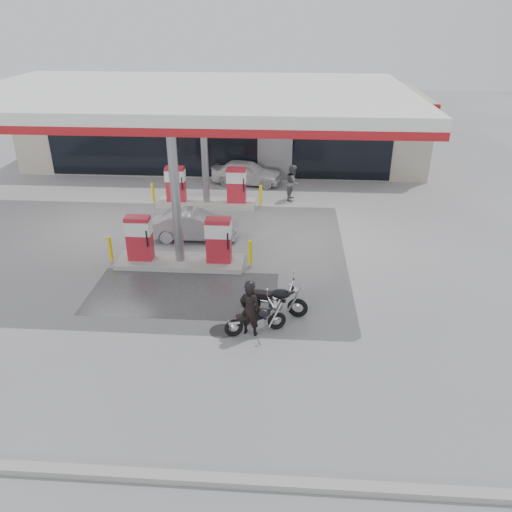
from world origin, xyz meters
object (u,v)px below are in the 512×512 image
at_px(pump_island_near, 179,246).
at_px(pump_island_far, 206,190).
at_px(parked_car_left, 52,156).
at_px(attendant, 293,182).
at_px(parked_motorcycle, 275,301).
at_px(sedan_white, 247,172).
at_px(biker_main, 250,309).
at_px(main_motorcycle, 257,320).
at_px(hatchback_silver, 195,225).

height_order(pump_island_near, pump_island_far, same).
bearing_deg(pump_island_near, pump_island_far, 90.00).
height_order(pump_island_near, parked_car_left, pump_island_near).
height_order(pump_island_near, attendant, pump_island_near).
xyz_separation_m(pump_island_near, parked_motorcycle, (3.47, -3.00, -0.25)).
height_order(parked_motorcycle, sedan_white, sedan_white).
bearing_deg(sedan_white, biker_main, -166.58).
relative_size(sedan_white, parked_car_left, 1.00).
bearing_deg(pump_island_far, attendant, 14.18).
distance_m(main_motorcycle, sedan_white, 13.26).
bearing_deg(parked_motorcycle, attendant, 95.74).
xyz_separation_m(pump_island_far, biker_main, (2.81, -10.05, 0.08)).
xyz_separation_m(hatchback_silver, parked_car_left, (-10.13, 9.76, -0.04)).
xyz_separation_m(biker_main, parked_motorcycle, (0.66, 1.05, -0.33)).
xyz_separation_m(pump_island_near, parked_car_left, (-10.00, 12.00, -0.19)).
bearing_deg(parked_motorcycle, main_motorcycle, -107.85).
height_order(sedan_white, hatchback_silver, sedan_white).
bearing_deg(biker_main, parked_motorcycle, -108.44).
relative_size(parked_motorcycle, parked_car_left, 0.56).
xyz_separation_m(pump_island_far, hatchback_silver, (0.13, -3.76, -0.15)).
height_order(main_motorcycle, hatchback_silver, hatchback_silver).
relative_size(main_motorcycle, biker_main, 1.09).
bearing_deg(pump_island_near, main_motorcycle, -53.13).
bearing_deg(main_motorcycle, biker_main, -178.96).
relative_size(biker_main, parked_car_left, 0.44).
height_order(biker_main, parked_motorcycle, biker_main).
xyz_separation_m(pump_island_far, parked_motorcycle, (3.47, -9.00, -0.25)).
xyz_separation_m(main_motorcycle, attendant, (0.97, 10.98, 0.43)).
xyz_separation_m(biker_main, attendant, (1.15, 11.05, 0.05)).
bearing_deg(biker_main, attendant, -82.04).
height_order(sedan_white, parked_car_left, sedan_white).
bearing_deg(hatchback_silver, biker_main, -159.35).
relative_size(parked_motorcycle, sedan_white, 0.56).
relative_size(pump_island_near, parked_motorcycle, 2.54).
bearing_deg(parked_motorcycle, biker_main, -113.82).
height_order(parked_motorcycle, attendant, attendant).
xyz_separation_m(attendant, hatchback_silver, (-3.83, -4.76, -0.28)).
height_order(biker_main, hatchback_silver, biker_main).
bearing_deg(sedan_white, hatchback_silver, 176.30).
bearing_deg(parked_car_left, pump_island_far, -102.22).
xyz_separation_m(sedan_white, attendant, (2.37, -2.20, 0.22)).
distance_m(parked_motorcycle, attendant, 10.02).
bearing_deg(pump_island_far, main_motorcycle, -73.34).
distance_m(pump_island_near, main_motorcycle, 4.99).
distance_m(pump_island_far, hatchback_silver, 3.76).
relative_size(parked_motorcycle, attendant, 1.21).
bearing_deg(main_motorcycle, attendant, 65.16).
bearing_deg(sedan_white, pump_island_near, 178.35).
distance_m(biker_main, sedan_white, 13.31).
bearing_deg(main_motorcycle, parked_motorcycle, 43.85).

